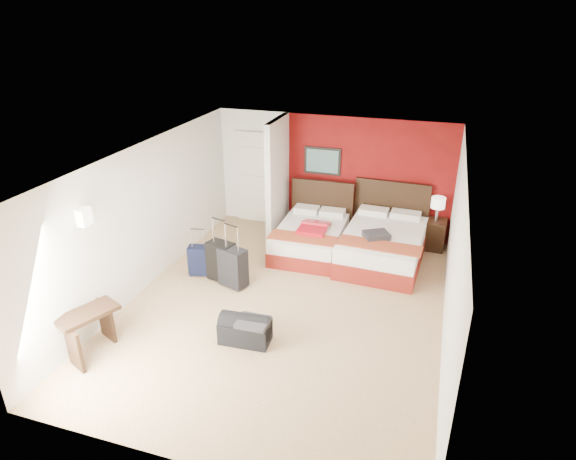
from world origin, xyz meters
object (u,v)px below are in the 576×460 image
at_px(table_lamp, 437,209).
at_px(desk, 91,332).
at_px(red_suitcase_open, 314,228).
at_px(suitcase_black, 221,262).
at_px(duffel_bag, 245,331).
at_px(bed_left, 310,239).
at_px(suitcase_navy, 200,262).
at_px(suitcase_charcoal, 233,269).
at_px(bed_right, 383,247).
at_px(nightstand, 434,234).

bearing_deg(table_lamp, desk, -132.25).
relative_size(red_suitcase_open, suitcase_black, 1.03).
bearing_deg(duffel_bag, bed_left, 84.15).
bearing_deg(suitcase_navy, red_suitcase_open, 26.11).
height_order(red_suitcase_open, desk, desk).
height_order(suitcase_charcoal, duffel_bag, suitcase_charcoal).
bearing_deg(suitcase_navy, bed_right, 13.85).
distance_m(red_suitcase_open, duffel_bag, 3.03).
height_order(duffel_bag, desk, desk).
relative_size(red_suitcase_open, suitcase_navy, 1.35).
height_order(bed_left, red_suitcase_open, red_suitcase_open).
xyz_separation_m(table_lamp, duffel_bag, (-2.48, -4.00, -0.67)).
bearing_deg(nightstand, desk, -129.57).
height_order(red_suitcase_open, suitcase_charcoal, suitcase_charcoal).
height_order(nightstand, desk, desk).
bearing_deg(suitcase_navy, nightstand, 18.70).
height_order(bed_left, suitcase_charcoal, suitcase_charcoal).
relative_size(bed_left, table_lamp, 3.70).
distance_m(bed_right, red_suitcase_open, 1.36).
height_order(red_suitcase_open, suitcase_navy, red_suitcase_open).
height_order(bed_right, nightstand, bed_right).
bearing_deg(suitcase_black, suitcase_charcoal, -10.22).
xyz_separation_m(red_suitcase_open, duffel_bag, (-0.24, -2.99, -0.40)).
relative_size(bed_left, duffel_bag, 2.46).
distance_m(bed_left, suitcase_navy, 2.25).
xyz_separation_m(duffel_bag, desk, (-1.96, -0.89, 0.16)).
xyz_separation_m(bed_right, red_suitcase_open, (-1.33, -0.12, 0.27)).
bearing_deg(duffel_bag, table_lamp, 54.93).
xyz_separation_m(bed_right, nightstand, (0.91, 0.89, -0.00)).
bearing_deg(bed_right, desk, -128.36).
bearing_deg(bed_right, table_lamp, 47.37).
bearing_deg(red_suitcase_open, nightstand, 25.06).
bearing_deg(suitcase_charcoal, bed_right, 53.67).
bearing_deg(nightstand, bed_left, -156.09).
relative_size(bed_right, red_suitcase_open, 2.84).
relative_size(table_lamp, duffel_bag, 0.66).
distance_m(bed_left, bed_right, 1.43).
height_order(bed_right, suitcase_navy, bed_right).
height_order(nightstand, suitcase_charcoal, suitcase_charcoal).
distance_m(bed_left, desk, 4.50).
distance_m(nightstand, desk, 6.61).
bearing_deg(suitcase_navy, bed_left, 29.70).
bearing_deg(suitcase_black, bed_right, 45.17).
bearing_deg(table_lamp, suitcase_navy, -148.94).
bearing_deg(desk, suitcase_navy, 103.98).
distance_m(table_lamp, suitcase_charcoal, 4.21).
xyz_separation_m(nightstand, desk, (-4.44, -4.89, 0.03)).
bearing_deg(red_suitcase_open, suitcase_black, -131.17).
bearing_deg(bed_right, suitcase_navy, -150.73).
bearing_deg(suitcase_navy, desk, -112.29).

